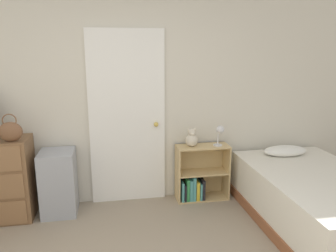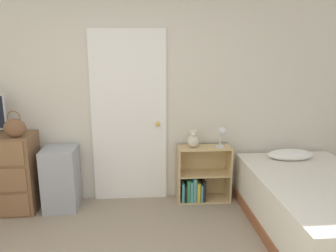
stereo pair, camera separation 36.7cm
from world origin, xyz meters
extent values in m
cube|color=beige|center=(0.00, 2.20, 1.27)|extent=(10.00, 0.06, 2.55)
cube|color=white|center=(0.12, 2.15, 1.02)|extent=(0.88, 0.04, 2.05)
sphere|color=gold|center=(0.46, 2.11, 0.95)|extent=(0.06, 0.06, 0.06)
ellipsoid|color=brown|center=(-1.08, 1.82, 1.00)|extent=(0.24, 0.12, 0.20)
torus|color=brown|center=(-1.08, 1.82, 1.12)|extent=(0.14, 0.01, 0.14)
cube|color=#999EA8|center=(-0.67, 1.95, 0.36)|extent=(0.37, 0.40, 0.73)
cube|color=tan|center=(0.70, 2.02, 0.34)|extent=(0.02, 0.27, 0.68)
cube|color=tan|center=(1.32, 2.02, 0.34)|extent=(0.02, 0.27, 0.68)
cube|color=tan|center=(1.01, 2.02, 0.01)|extent=(0.60, 0.27, 0.02)
cube|color=tan|center=(1.01, 2.02, 0.34)|extent=(0.60, 0.27, 0.02)
cube|color=tan|center=(1.01, 2.02, 0.67)|extent=(0.60, 0.27, 0.02)
cube|color=tan|center=(1.01, 2.15, 0.34)|extent=(0.64, 0.01, 0.68)
cube|color=teal|center=(0.75, 1.99, 0.14)|extent=(0.03, 0.19, 0.24)
cube|color=black|center=(0.78, 2.00, 0.12)|extent=(0.02, 0.20, 0.21)
cube|color=#338C4C|center=(0.81, 1.98, 0.15)|extent=(0.03, 0.17, 0.27)
cube|color=teal|center=(0.85, 1.98, 0.15)|extent=(0.03, 0.16, 0.26)
cube|color=teal|center=(0.89, 2.01, 0.17)|extent=(0.04, 0.21, 0.30)
cube|color=gold|center=(0.94, 1.99, 0.13)|extent=(0.04, 0.19, 0.23)
cube|color=teal|center=(0.97, 2.00, 0.12)|extent=(0.02, 0.20, 0.21)
cube|color=black|center=(1.01, 2.01, 0.14)|extent=(0.03, 0.22, 0.25)
sphere|color=beige|center=(0.87, 2.02, 0.76)|extent=(0.15, 0.15, 0.15)
sphere|color=beige|center=(0.87, 2.02, 0.85)|extent=(0.09, 0.09, 0.09)
sphere|color=silver|center=(0.87, 1.98, 0.85)|extent=(0.03, 0.03, 0.03)
sphere|color=beige|center=(0.84, 2.02, 0.89)|extent=(0.04, 0.04, 0.04)
sphere|color=beige|center=(0.90, 2.02, 0.89)|extent=(0.04, 0.04, 0.04)
cylinder|color=silver|center=(1.19, 1.99, 0.69)|extent=(0.11, 0.11, 0.01)
cylinder|color=silver|center=(1.19, 1.99, 0.77)|extent=(0.01, 0.01, 0.16)
sphere|color=silver|center=(1.21, 1.98, 0.88)|extent=(0.10, 0.10, 0.10)
cube|color=brown|center=(2.02, 1.18, 0.06)|extent=(1.21, 1.95, 0.12)
cube|color=silver|center=(2.02, 1.18, 0.34)|extent=(1.17, 1.89, 0.43)
ellipsoid|color=white|center=(2.02, 1.88, 0.60)|extent=(0.54, 0.28, 0.12)
camera|label=1|loc=(-0.08, -1.63, 1.82)|focal=35.00mm
camera|label=2|loc=(0.28, -1.68, 1.82)|focal=35.00mm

